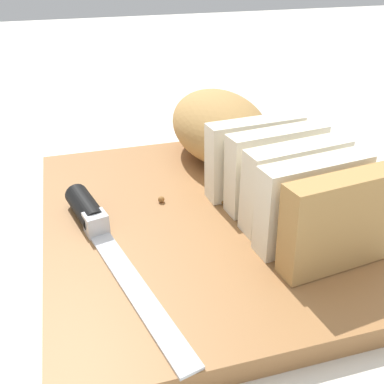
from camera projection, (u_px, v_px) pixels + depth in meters
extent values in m
plane|color=silver|center=(192.00, 232.00, 0.51)|extent=(3.00, 3.00, 0.00)
cube|color=#9E6B3D|center=(192.00, 224.00, 0.51)|extent=(0.40, 0.32, 0.02)
ellipsoid|color=tan|center=(219.00, 126.00, 0.61)|extent=(0.19, 0.14, 0.09)
cube|color=#F2E8CC|center=(254.00, 157.00, 0.52)|extent=(0.04, 0.12, 0.09)
cube|color=#F2E8CC|center=(276.00, 170.00, 0.50)|extent=(0.05, 0.12, 0.09)
cube|color=#F2E8CC|center=(294.00, 185.00, 0.47)|extent=(0.05, 0.12, 0.09)
cube|color=#F2E8CC|center=(312.00, 203.00, 0.44)|extent=(0.05, 0.12, 0.09)
cube|color=tan|center=(340.00, 222.00, 0.41)|extent=(0.05, 0.12, 0.09)
cube|color=silver|center=(136.00, 289.00, 0.39)|extent=(0.20, 0.07, 0.00)
cylinder|color=black|center=(86.00, 208.00, 0.49)|extent=(0.07, 0.04, 0.03)
cube|color=silver|center=(96.00, 224.00, 0.46)|extent=(0.03, 0.03, 0.02)
sphere|color=#996633|center=(233.00, 191.00, 0.54)|extent=(0.01, 0.01, 0.01)
sphere|color=#996633|center=(223.00, 202.00, 0.52)|extent=(0.01, 0.01, 0.01)
sphere|color=#996633|center=(161.00, 199.00, 0.52)|extent=(0.01, 0.01, 0.01)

